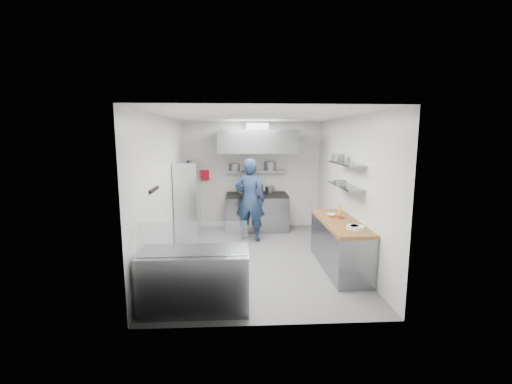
{
  "coord_description": "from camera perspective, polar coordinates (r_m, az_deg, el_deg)",
  "views": [
    {
      "loc": [
        -0.39,
        -6.59,
        2.42
      ],
      "look_at": [
        0.0,
        0.6,
        1.25
      ],
      "focal_mm": 24.0,
      "sensor_mm": 36.0,
      "label": 1
    }
  ],
  "objects": [
    {
      "name": "cooktop",
      "position": [
        8.83,
        0.12,
        -0.48
      ],
      "size": [
        1.57,
        0.78,
        0.06
      ],
      "primitive_type": "cube",
      "color": "black",
      "rests_on": "gas_range"
    },
    {
      "name": "display_case",
      "position": [
        5.04,
        -10.1,
        -14.25
      ],
      "size": [
        1.5,
        0.7,
        0.85
      ],
      "primitive_type": "cube",
      "color": "gray",
      "rests_on": "floor"
    },
    {
      "name": "prep_counter_base",
      "position": [
        6.58,
        13.72,
        -8.73
      ],
      "size": [
        0.62,
        2.0,
        0.84
      ],
      "primitive_type": "cube",
      "color": "gray",
      "rests_on": "floor"
    },
    {
      "name": "shelf_pot_c",
      "position": [
        6.51,
        13.86,
        1.46
      ],
      "size": [
        0.23,
        0.23,
        0.1
      ],
      "primitive_type": "cylinder",
      "color": "slate",
      "rests_on": "wall_shelf_lower"
    },
    {
      "name": "stock_pot_right",
      "position": [
        9.04,
        2.32,
        0.45
      ],
      "size": [
        0.24,
        0.24,
        0.16
      ],
      "primitive_type": "cylinder",
      "color": "slate",
      "rests_on": "cooktop"
    },
    {
      "name": "prep_counter_top",
      "position": [
        6.46,
        13.87,
        -4.92
      ],
      "size": [
        0.65,
        2.04,
        0.06
      ],
      "primitive_type": "cube",
      "color": "brown",
      "rests_on": "prep_counter_base"
    },
    {
      "name": "wall_back",
      "position": [
        9.15,
        -0.65,
        2.84
      ],
      "size": [
        3.6,
        2.8,
        0.02
      ],
      "primitive_type": "cube",
      "rotation": [
        1.57,
        0.0,
        0.0
      ],
      "color": "white",
      "rests_on": "floor"
    },
    {
      "name": "squeeze_bottle",
      "position": [
        6.91,
        13.8,
        -2.98
      ],
      "size": [
        0.06,
        0.06,
        0.18
      ],
      "primitive_type": "cylinder",
      "color": "yellow",
      "rests_on": "prep_counter_top"
    },
    {
      "name": "hood_duct",
      "position": [
        8.75,
        0.1,
        10.94
      ],
      "size": [
        0.55,
        0.55,
        0.24
      ],
      "primitive_type": "cube",
      "color": "slate",
      "rests_on": "extractor_hood"
    },
    {
      "name": "wall_right",
      "position": [
        7.02,
        15.12,
        0.55
      ],
      "size": [
        2.8,
        5.0,
        0.02
      ],
      "primitive_type": "cube",
      "rotation": [
        1.57,
        0.0,
        -1.57
      ],
      "color": "white",
      "rests_on": "floor"
    },
    {
      "name": "mixing_bowl",
      "position": [
        6.76,
        12.45,
        -3.78
      ],
      "size": [
        0.24,
        0.24,
        0.05
      ],
      "primitive_type": "imported",
      "rotation": [
        0.0,
        0.0,
        -0.3
      ],
      "color": "white",
      "rests_on": "prep_counter_top"
    },
    {
      "name": "red_firebox",
      "position": [
        9.12,
        -8.51,
        2.84
      ],
      "size": [
        0.22,
        0.1,
        0.26
      ],
      "primitive_type": "cube",
      "color": "red",
      "rests_on": "wall_back"
    },
    {
      "name": "display_glass",
      "position": [
        4.7,
        -10.5,
        -7.61
      ],
      "size": [
        1.47,
        0.19,
        0.42
      ],
      "primitive_type": "cube",
      "rotation": [
        -0.38,
        0.0,
        0.0
      ],
      "color": "silver",
      "rests_on": "display_case"
    },
    {
      "name": "floor",
      "position": [
        7.03,
        0.27,
        -10.91
      ],
      "size": [
        5.0,
        5.0,
        0.0
      ],
      "primitive_type": "plane",
      "color": "slate",
      "rests_on": "ground"
    },
    {
      "name": "rack_bin_a",
      "position": [
        7.85,
        -11.4,
        -2.86
      ],
      "size": [
        0.18,
        0.22,
        0.2
      ],
      "primitive_type": "cube",
      "color": "white",
      "rests_on": "wire_rack"
    },
    {
      "name": "shelf_pot_d",
      "position": [
        6.94,
        13.51,
        5.59
      ],
      "size": [
        0.25,
        0.25,
        0.14
      ],
      "primitive_type": "cylinder",
      "color": "slate",
      "rests_on": "wall_shelf_upper"
    },
    {
      "name": "wall_shelf_upper",
      "position": [
        6.62,
        14.8,
        4.6
      ],
      "size": [
        0.3,
        1.3,
        0.04
      ],
      "primitive_type": "cube",
      "color": "gray",
      "rests_on": "wall_right"
    },
    {
      "name": "rack_bin_b",
      "position": [
        8.16,
        -11.12,
        1.17
      ],
      "size": [
        0.14,
        0.19,
        0.16
      ],
      "primitive_type": "cube",
      "color": "yellow",
      "rests_on": "wire_rack"
    },
    {
      "name": "copper_pan",
      "position": [
        6.65,
        13.64,
        -3.98
      ],
      "size": [
        0.17,
        0.17,
        0.06
      ],
      "primitive_type": "cylinder",
      "color": "#D66D3C",
      "rests_on": "prep_counter_top"
    },
    {
      "name": "gas_range",
      "position": [
        8.92,
        0.12,
        -3.52
      ],
      "size": [
        1.6,
        0.8,
        0.9
      ],
      "primitive_type": "cube",
      "color": "gray",
      "rests_on": "floor"
    },
    {
      "name": "rack_jar",
      "position": [
        7.9,
        -11.06,
        4.57
      ],
      "size": [
        0.11,
        0.11,
        0.18
      ],
      "primitive_type": "cylinder",
      "color": "black",
      "rests_on": "wire_rack"
    },
    {
      "name": "stock_pot_mid",
      "position": [
        8.81,
        -0.04,
        0.48
      ],
      "size": [
        0.37,
        0.37,
        0.24
      ],
      "primitive_type": "cylinder",
      "color": "slate",
      "rests_on": "cooktop"
    },
    {
      "name": "plate_stack_a",
      "position": [
        5.93,
        16.51,
        -5.71
      ],
      "size": [
        0.23,
        0.23,
        0.06
      ],
      "primitive_type": "cylinder",
      "color": "white",
      "rests_on": "prep_counter_top"
    },
    {
      "name": "ceiling",
      "position": [
        6.61,
        0.29,
        12.53
      ],
      "size": [
        5.0,
        5.0,
        0.0
      ],
      "primitive_type": "plane",
      "rotation": [
        3.14,
        0.0,
        0.0
      ],
      "color": "silver",
      "rests_on": "wall_back"
    },
    {
      "name": "plate_stack_b",
      "position": [
        5.94,
        15.82,
        -5.66
      ],
      "size": [
        0.21,
        0.21,
        0.06
      ],
      "primitive_type": "cylinder",
      "color": "white",
      "rests_on": "prep_counter_top"
    },
    {
      "name": "wall_left",
      "position": [
        6.81,
        -15.02,
        0.3
      ],
      "size": [
        2.8,
        5.0,
        0.02
      ],
      "primitive_type": "cube",
      "rotation": [
        1.57,
        0.0,
        1.57
      ],
      "color": "white",
      "rests_on": "floor"
    },
    {
      "name": "over_range_shelf",
      "position": [
        8.98,
        0.03,
        3.49
      ],
      "size": [
        1.6,
        0.3,
        0.04
      ],
      "primitive_type": "cube",
      "color": "gray",
      "rests_on": "wall_back"
    },
    {
      "name": "wall_shelf_lower",
      "position": [
        6.67,
        14.65,
        1.0
      ],
      "size": [
        0.3,
        1.3,
        0.04
      ],
      "primitive_type": "cube",
      "color": "gray",
      "rests_on": "wall_right"
    },
    {
      "name": "shelf_pot_b",
      "position": [
        9.04,
        2.35,
        4.34
      ],
      "size": [
        0.3,
        0.3,
        0.22
      ],
      "primitive_type": "cylinder",
      "color": "slate",
      "rests_on": "over_range_shelf"
    },
    {
      "name": "shelf_pot_a",
      "position": [
        8.97,
        -3.62,
        4.17
      ],
      "size": [
        0.28,
        0.28,
        0.18
      ],
      "primitive_type": "cylinder",
      "color": "slate",
      "rests_on": "over_range_shelf"
    },
    {
      "name": "knife_strip",
      "position": [
        5.92,
        -16.61,
        0.39
      ],
      "size": [
        0.04,
        0.55,
        0.05
      ],
      "primitive_type": "cube",
      "color": "black",
      "rests_on": "wall_left"
    },
    {
      "name": "stock_pot_left",
      "position": [
        8.96,
        -2.4,
        0.5
      ],
      "size": [
        0.27,
        0.27,
        0.2
      ],
      "primitive_type": "cylinder",
      "color": "slate",
      "rests_on": "cooktop"
    },
    {
      "name": "wall_front",
      "position": [
        4.23,
        2.3,
        -4.74
      ],
      "size": [
        3.6,
        2.8,
        0.02
      ],
      "primitive_type": "cube",
      "rotation": [
        -1.57,
        0.0,
        0.0
      ],
      "color": "white",
      "rests_on": "floor"
    },
    {
      "name": "wire_rack",
      "position": [
        8.0,
        -11.25,
        -1.72
      ],
      "size": [
        0.5,
        0.9,
        1.85
      ],
      "primitive_type": "cube",
      "color": "silver",
      "rests_on": "floor"
    },
    {
      "name": "extractor_hood",
      "position": [
        8.53,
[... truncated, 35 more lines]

